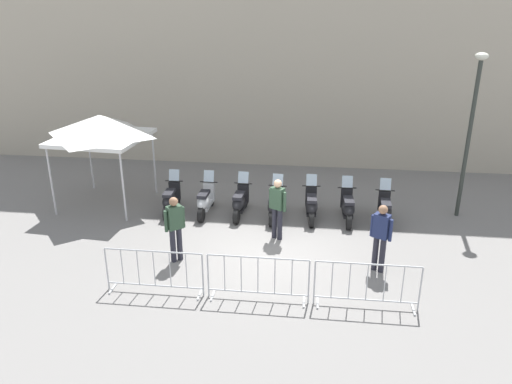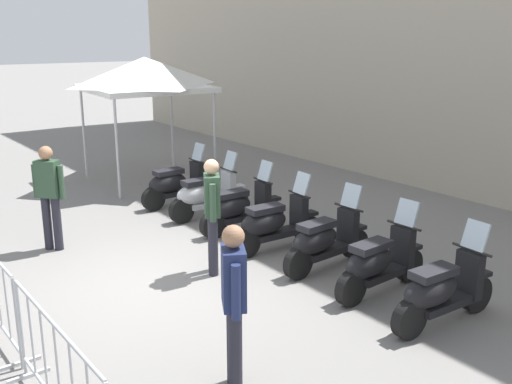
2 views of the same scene
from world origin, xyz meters
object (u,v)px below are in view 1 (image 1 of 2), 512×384
motorcycle_1 (205,201)px  street_lamp (472,119)px  motorcycle_5 (348,207)px  motorcycle_0 (171,200)px  motorcycle_3 (275,205)px  motorcycle_4 (311,205)px  barrier_segment_1 (258,279)px  barrier_segment_0 (154,272)px  barrier_segment_2 (367,286)px  canopy_tent (100,128)px  officer_mid_plaza (277,206)px  officer_by_barriers (175,225)px  motorcycle_6 (385,210)px  officer_near_row_end (381,234)px  motorcycle_2 (240,202)px

motorcycle_1 → street_lamp: (7.56, 1.51, 2.54)m
motorcycle_5 → street_lamp: bearing=19.2°
motorcycle_0 → motorcycle_3: 3.21m
motorcycle_1 → motorcycle_4: same height
motorcycle_4 → barrier_segment_1: bearing=-98.9°
motorcycle_4 → barrier_segment_0: bearing=-122.8°
motorcycle_5 → barrier_segment_2: size_ratio=0.77×
barrier_segment_0 → canopy_tent: 6.16m
officer_mid_plaza → officer_by_barriers: same height
motorcycle_1 → motorcycle_0: bearing=-173.0°
motorcycle_5 → motorcycle_1: bearing=-175.1°
motorcycle_6 → barrier_segment_0: 7.04m
street_lamp → canopy_tent: size_ratio=1.67×
motorcycle_3 → motorcycle_6: (3.20, 0.27, 0.00)m
barrier_segment_1 → officer_by_barriers: 2.74m
barrier_segment_1 → canopy_tent: (-5.85, 4.45, 1.99)m
barrier_segment_0 → barrier_segment_1: 2.33m
officer_mid_plaza → motorcycle_5: bearing=39.5°
motorcycle_5 → canopy_tent: canopy_tent is taller
officer_by_barriers → officer_near_row_end: bearing=6.0°
motorcycle_4 → motorcycle_0: bearing=-174.2°
barrier_segment_0 → officer_near_row_end: (4.94, 2.02, 0.45)m
motorcycle_1 → officer_near_row_end: size_ratio=1.00×
motorcycle_0 → barrier_segment_0: 4.46m
motorcycle_2 → motorcycle_3: 1.07m
motorcycle_2 → barrier_segment_2: (3.76, -4.12, 0.07)m
barrier_segment_2 → street_lamp: 6.65m
motorcycle_2 → officer_mid_plaza: 1.92m
officer_mid_plaza → motorcycle_1: bearing=154.3°
motorcycle_6 → street_lamp: street_lamp is taller
motorcycle_0 → motorcycle_6: bearing=4.5°
officer_mid_plaza → officer_near_row_end: bearing=-24.4°
motorcycle_2 → motorcycle_4: 2.15m
motorcycle_0 → motorcycle_4: (4.27, 0.43, 0.00)m
motorcycle_1 → barrier_segment_2: size_ratio=0.77×
motorcycle_3 → street_lamp: size_ratio=0.36×
motorcycle_3 → canopy_tent: bearing=178.7°
officer_by_barriers → canopy_tent: 4.94m
motorcycle_3 → motorcycle_4: 1.08m
motorcycle_1 → officer_near_row_end: (5.12, -2.39, 0.53)m
motorcycle_2 → motorcycle_4: (2.14, 0.20, 0.00)m
motorcycle_0 → street_lamp: 9.14m
motorcycle_1 → barrier_segment_0: (0.18, -4.41, 0.07)m
officer_near_row_end → canopy_tent: bearing=162.8°
motorcycle_5 → officer_near_row_end: officer_near_row_end is taller
motorcycle_4 → motorcycle_5: (1.07, 0.07, 0.00)m
motorcycle_1 → motorcycle_5: 4.29m
barrier_segment_2 → street_lamp: size_ratio=0.46×
motorcycle_5 → barrier_segment_2: 4.43m
motorcycle_4 → motorcycle_3: bearing=-169.9°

